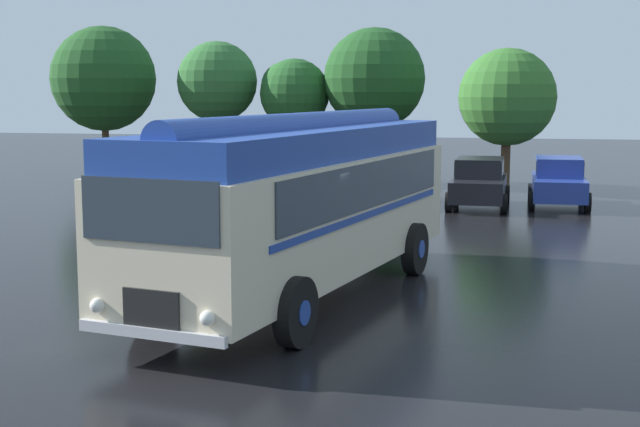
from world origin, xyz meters
name	(u,v)px	position (x,y,z in m)	size (l,w,h in m)	color
ground_plane	(292,300)	(0.00, 0.00, 0.00)	(120.00, 120.00, 0.00)	black
vintage_bus	(303,198)	(0.14, 0.26, 1.89)	(4.38, 10.37, 3.49)	beige
car_near_left	(305,179)	(-3.11, 14.23, 0.85)	(2.23, 4.33, 1.66)	black
car_mid_left	(394,179)	(-0.07, 14.79, 0.85)	(2.27, 4.35, 1.66)	black
car_mid_right	(479,182)	(2.85, 14.31, 0.85)	(2.02, 4.23, 1.66)	black
car_far_right	(558,182)	(5.47, 15.20, 0.85)	(1.97, 4.21, 1.66)	navy
tree_far_left	(103,79)	(-13.94, 21.03, 4.43)	(4.63, 4.63, 6.74)	#4C3823
tree_left_of_centre	(216,80)	(-8.78, 21.29, 4.36)	(3.47, 3.47, 6.03)	#4C3823
tree_centre	(292,92)	(-5.33, 21.18, 3.84)	(2.99, 2.96, 5.26)	#4C3823
tree_right_of_centre	(372,80)	(-1.89, 21.20, 4.33)	(4.24, 4.24, 6.52)	#4C3823
tree_far_right	(507,97)	(3.63, 19.38, 3.65)	(3.75, 3.75, 5.53)	#4C3823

